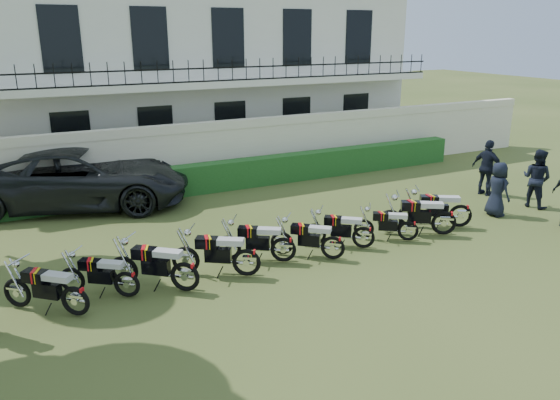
{
  "coord_description": "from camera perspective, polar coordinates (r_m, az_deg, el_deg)",
  "views": [
    {
      "loc": [
        -6.52,
        -10.26,
        5.42
      ],
      "look_at": [
        -0.57,
        1.52,
        1.28
      ],
      "focal_mm": 35.0,
      "sensor_mm": 36.0,
      "label": 1
    }
  ],
  "objects": [
    {
      "name": "officer_4",
      "position": [
        19.0,
        25.23,
        2.06
      ],
      "size": [
        0.87,
        1.03,
        1.87
      ],
      "primitive_type": "imported",
      "rotation": [
        0.0,
        0.0,
        1.77
      ],
      "color": "black",
      "rests_on": "ground"
    },
    {
      "name": "hedge",
      "position": [
        19.63,
        -3.41,
        2.86
      ],
      "size": [
        18.0,
        0.6,
        1.0
      ],
      "primitive_type": "cube",
      "color": "#1A4819",
      "rests_on": "ground"
    },
    {
      "name": "building",
      "position": [
        25.14,
        -12.05,
        13.14
      ],
      "size": [
        20.4,
        9.6,
        7.4
      ],
      "color": "silver",
      "rests_on": "ground"
    },
    {
      "name": "officer_5",
      "position": [
        19.74,
        20.85,
        3.16
      ],
      "size": [
        0.69,
        1.19,
        1.9
      ],
      "primitive_type": "imported",
      "rotation": [
        0.0,
        0.0,
        1.79
      ],
      "color": "black",
      "rests_on": "ground"
    },
    {
      "name": "motorcycle_6",
      "position": [
        14.14,
        8.74,
        -3.34
      ],
      "size": [
        1.49,
        1.22,
        1.0
      ],
      "rotation": [
        0.0,
        0.0,
        0.9
      ],
      "color": "black",
      "rests_on": "ground"
    },
    {
      "name": "motorcycle_0",
      "position": [
        11.5,
        -20.67,
        -9.16
      ],
      "size": [
        1.53,
        1.38,
        1.07
      ],
      "rotation": [
        0.0,
        0.0,
        0.84
      ],
      "color": "black",
      "rests_on": "ground"
    },
    {
      "name": "motorcycle_2",
      "position": [
        11.89,
        -9.93,
        -7.17
      ],
      "size": [
        1.67,
        1.42,
        1.14
      ],
      "rotation": [
        0.0,
        0.0,
        0.87
      ],
      "color": "black",
      "rests_on": "ground"
    },
    {
      "name": "motorcycle_5",
      "position": [
        13.37,
        5.56,
        -4.4
      ],
      "size": [
        1.48,
        1.3,
        1.02
      ],
      "rotation": [
        0.0,
        0.0,
        0.85
      ],
      "color": "black",
      "rests_on": "ground"
    },
    {
      "name": "motorcycle_8",
      "position": [
        15.5,
        16.8,
        -1.73
      ],
      "size": [
        1.86,
        1.22,
        1.16
      ],
      "rotation": [
        0.0,
        0.0,
        1.01
      ],
      "color": "black",
      "rests_on": "ground"
    },
    {
      "name": "officer_3",
      "position": [
        17.65,
        21.79,
        1.06
      ],
      "size": [
        0.55,
        0.82,
        1.66
      ],
      "primitive_type": "imported",
      "rotation": [
        0.0,
        0.0,
        1.55
      ],
      "color": "black",
      "rests_on": "ground"
    },
    {
      "name": "motorcycle_1",
      "position": [
        11.94,
        -15.75,
        -7.86
      ],
      "size": [
        1.51,
        1.14,
        0.99
      ],
      "rotation": [
        0.0,
        0.0,
        0.94
      ],
      "color": "black",
      "rests_on": "ground"
    },
    {
      "name": "motorcycle_3",
      "position": [
        12.43,
        -3.52,
        -5.85
      ],
      "size": [
        1.8,
        1.19,
        1.13
      ],
      "rotation": [
        0.0,
        0.0,
        1.01
      ],
      "color": "black",
      "rests_on": "ground"
    },
    {
      "name": "perimeter_wall",
      "position": [
        19.85,
        -7.03,
        4.91
      ],
      "size": [
        30.0,
        0.35,
        2.3
      ],
      "color": "beige",
      "rests_on": "ground"
    },
    {
      "name": "suv",
      "position": [
        18.35,
        -20.19,
        2.18
      ],
      "size": [
        7.38,
        5.11,
        1.87
      ],
      "primitive_type": "imported",
      "rotation": [
        0.0,
        0.0,
        1.24
      ],
      "color": "black",
      "rests_on": "ground"
    },
    {
      "name": "motorcycle_7",
      "position": [
        14.88,
        13.29,
        -2.67
      ],
      "size": [
        1.46,
        1.04,
        0.94
      ],
      "rotation": [
        0.0,
        0.0,
        0.97
      ],
      "color": "black",
      "rests_on": "ground"
    },
    {
      "name": "motorcycle_4",
      "position": [
        13.15,
        0.36,
        -4.58
      ],
      "size": [
        1.71,
        1.14,
        1.07
      ],
      "rotation": [
        0.0,
        0.0,
        1.0
      ],
      "color": "black",
      "rests_on": "ground"
    },
    {
      "name": "ground",
      "position": [
        13.31,
        5.16,
        -6.7
      ],
      "size": [
        100.0,
        100.0,
        0.0
      ],
      "primitive_type": "plane",
      "color": "#3A491D",
      "rests_on": "ground"
    },
    {
      "name": "motorcycle_9",
      "position": [
        16.27,
        18.37,
        -1.03
      ],
      "size": [
        1.85,
        1.14,
        1.14
      ],
      "rotation": [
        0.0,
        0.0,
        1.04
      ],
      "color": "black",
      "rests_on": "ground"
    }
  ]
}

